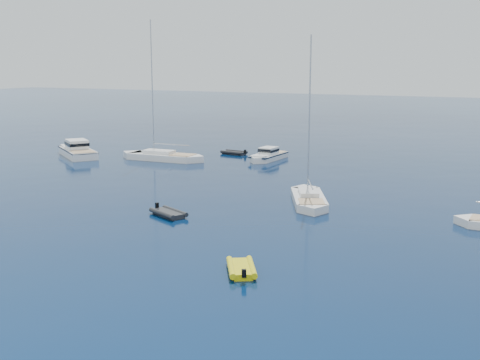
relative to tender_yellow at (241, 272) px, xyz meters
name	(u,v)px	position (x,y,z in m)	size (l,w,h in m)	color
ground	(63,324)	(-4.28, -9.82, 0.00)	(400.00, 400.00, 0.00)	navy
motor_cruiser_far_l	(77,156)	(-37.82, 29.72, 0.00)	(3.16, 10.32, 2.71)	white
motor_cruiser_horizon	(268,160)	(-14.64, 37.54, 0.00)	(2.33, 7.60, 2.00)	white
sailboat_mid_r	(309,203)	(-2.39, 18.02, 0.00)	(2.57, 9.90, 14.55)	silver
sailboat_far_l	(163,160)	(-26.28, 31.89, 0.00)	(3.07, 11.83, 17.38)	silver
tender_yellow	(241,272)	(0.00, 0.00, 0.00)	(1.84, 3.28, 0.95)	#D3CA0C
tender_grey_near	(169,216)	(-10.70, 9.01, 0.00)	(1.89, 3.40, 0.95)	black
tender_grey_far	(234,154)	(-20.46, 39.87, 0.00)	(1.91, 3.45, 0.95)	black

